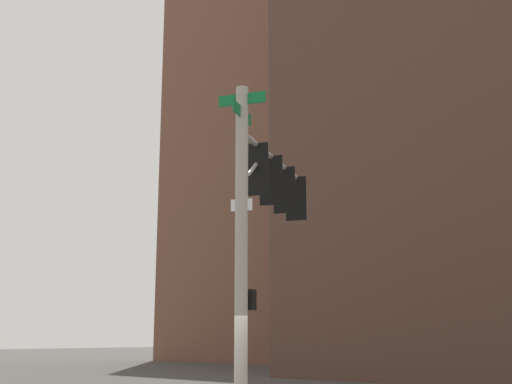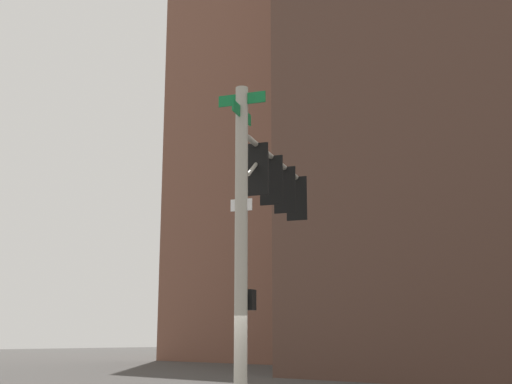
{
  "view_description": "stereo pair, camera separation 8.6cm",
  "coord_description": "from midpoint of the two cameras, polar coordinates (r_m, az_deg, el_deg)",
  "views": [
    {
      "loc": [
        9.33,
        9.23,
        2.1
      ],
      "look_at": [
        -0.92,
        -0.02,
        5.13
      ],
      "focal_mm": 46.38,
      "sensor_mm": 36.0,
      "label": 1
    },
    {
      "loc": [
        9.27,
        9.3,
        2.1
      ],
      "look_at": [
        -0.92,
        -0.02,
        5.13
      ],
      "focal_mm": 46.38,
      "sensor_mm": 36.0,
      "label": 2
    }
  ],
  "objects": [
    {
      "name": "building_brick_nearside",
      "position": [
        44.5,
        20.09,
        14.32
      ],
      "size": [
        20.74,
        18.7,
        43.05
      ],
      "primitive_type": "cube",
      "color": "#4C3328",
      "rests_on": "ground_plane"
    },
    {
      "name": "signal_pole_assembly",
      "position": [
        14.73,
        1.05,
        -1.64
      ],
      "size": [
        5.11,
        2.52,
        7.17
      ],
      "rotation": [
        0.0,
        0.0,
        3.55
      ],
      "color": "#9E998C",
      "rests_on": "ground_plane"
    },
    {
      "name": "building_brick_farside",
      "position": [
        64.25,
        3.33,
        3.41
      ],
      "size": [
        18.13,
        17.63,
        39.09
      ],
      "primitive_type": "cube",
      "color": "brown",
      "rests_on": "ground_plane"
    }
  ]
}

